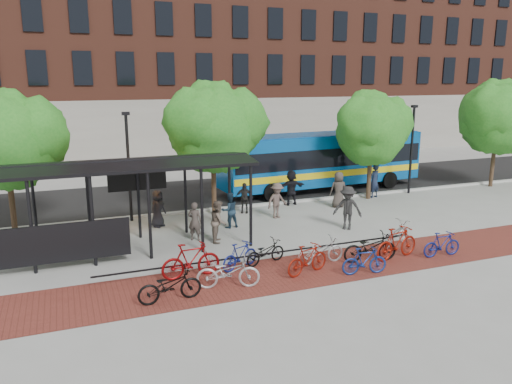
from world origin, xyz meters
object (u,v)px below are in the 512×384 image
object	(u,v)px
bike_1	(191,260)
tree_d	(499,114)
bike_11	(442,244)
pedestrian_8	(219,221)
bike_2	(228,272)
pedestrian_4	(244,198)
lamp_post_left	(129,164)
lamp_post_right	(412,147)
bike_7	(364,261)
bike_3	(240,256)
bike_5	(307,259)
tree_a	(7,136)
bike_6	(320,251)
tree_c	(373,126)
pedestrian_6	(338,190)
bike_10	(396,234)
bike_9	(397,243)
pedestrian_3	(277,201)
bus_shelter	(112,176)
bus	(322,158)
bike_4	(265,252)
pedestrian_0	(158,208)
pedestrian_1	(195,221)
pedestrian_9	(348,208)
bike_0	(170,286)
pedestrian_2	(230,210)
pedestrian_7	(374,181)
pedestrian_5	(291,188)

from	to	relation	value
bike_1	tree_d	bearing A→B (deg)	-74.45
bike_11	pedestrian_8	bearing A→B (deg)	60.27
bike_2	pedestrian_4	distance (m)	9.20
lamp_post_left	bike_2	size ratio (longest dim) A/B	2.50
lamp_post_right	bike_1	xyz separation A→B (m)	(-15.05, -7.80, -2.13)
lamp_post_right	bike_7	bearing A→B (deg)	-134.21
bike_3	bike_5	xyz separation A→B (m)	(2.01, -1.30, 0.05)
tree_a	bike_7	distance (m)	15.33
bike_5	bike_6	bearing A→B (deg)	-67.73
tree_c	tree_d	world-z (taller)	tree_d
bike_1	bike_7	distance (m)	5.94
bike_5	pedestrian_6	world-z (taller)	pedestrian_6
bike_10	bike_9	bearing A→B (deg)	120.95
bike_2	pedestrian_3	world-z (taller)	pedestrian_3
bus_shelter	tree_c	world-z (taller)	tree_c
pedestrian_6	pedestrian_8	xyz separation A→B (m)	(-7.50, -3.14, -0.07)
tree_d	bus	bearing A→B (deg)	164.44
pedestrian_8	tree_c	bearing A→B (deg)	-44.76
bike_3	pedestrian_3	size ratio (longest dim) A/B	0.95
bike_4	pedestrian_0	size ratio (longest dim) A/B	0.99
tree_a	bike_2	distance (m)	11.71
bus	pedestrian_1	xyz separation A→B (m)	(-9.54, -6.61, -1.13)
bike_3	bike_10	world-z (taller)	bike_10
tree_d	pedestrian_1	bearing A→B (deg)	-169.54
tree_d	pedestrian_9	distance (m)	14.51
bus_shelter	tree_a	xyz separation A→B (m)	(-3.77, 3.83, 1.24)
lamp_post_left	bike_9	size ratio (longest dim) A/B	2.49
tree_c	bike_1	xyz separation A→B (m)	(-12.14, -7.54, -3.44)
bike_1	bike_7	bearing A→B (deg)	-112.63
tree_d	bike_0	distance (m)	24.34
pedestrian_4	bike_10	bearing A→B (deg)	-38.60
pedestrian_2	tree_a	bearing A→B (deg)	-21.50
tree_d	pedestrian_7	xyz separation A→B (m)	(-8.66, 0.07, -3.51)
bike_5	tree_c	bearing A→B (deg)	-59.72
bike_0	pedestrian_6	size ratio (longest dim) A/B	1.04
bike_2	bike_11	size ratio (longest dim) A/B	1.27
bike_10	lamp_post_right	bearing A→B (deg)	-64.94
bike_6	pedestrian_2	xyz separation A→B (m)	(-1.65, 5.50, 0.32)
bike_9	pedestrian_3	size ratio (longest dim) A/B	1.20
tree_a	bike_5	xyz separation A→B (m)	(9.67, -8.69, -3.70)
bike_3	bike_0	bearing A→B (deg)	96.99
pedestrian_2	pedestrian_7	distance (m)	9.79
pedestrian_3	pedestrian_6	size ratio (longest dim) A/B	0.92
tree_a	pedestrian_7	size ratio (longest dim) A/B	3.21
bus	bike_9	size ratio (longest dim) A/B	6.19
tree_d	bike_1	world-z (taller)	tree_d
bike_10	pedestrian_5	size ratio (longest dim) A/B	1.02
bike_7	bike_0	bearing A→B (deg)	97.53
lamp_post_left	bike_7	xyz separation A→B (m)	(6.58, -9.69, -2.26)
pedestrian_6	pedestrian_8	bearing A→B (deg)	31.45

